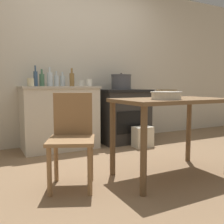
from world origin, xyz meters
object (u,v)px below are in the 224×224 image
object	(u,v)px
mixing_bowl_small	(167,93)
bottle_mid_left	(72,79)
stove	(122,115)
cup_mid_right	(81,83)
bottle_center_left	(57,80)
flour_sack	(143,137)
bottle_center_right	(50,79)
bottle_far_left	(63,81)
stock_pot	(121,82)
chair	(72,136)
cup_far_right	(89,83)
mixing_bowl_large	(166,95)
bottle_center	(42,80)
work_table	(171,111)
bottle_left	(36,78)
cup_right	(31,82)

from	to	relation	value
mixing_bowl_small	bottle_mid_left	xyz separation A→B (m)	(-0.57, 1.45, 0.17)
stove	bottle_mid_left	world-z (taller)	bottle_mid_left
cup_mid_right	bottle_center_left	bearing A→B (deg)	157.29
stove	flour_sack	size ratio (longest dim) A/B	2.79
bottle_center_right	bottle_far_left	bearing A→B (deg)	24.43
bottle_mid_left	mixing_bowl_small	bearing A→B (deg)	-68.54
flour_sack	bottle_center_right	xyz separation A→B (m)	(-1.22, 0.55, 0.85)
stock_pot	cup_mid_right	bearing A→B (deg)	179.63
flour_sack	bottle_mid_left	distance (m)	1.34
chair	bottle_far_left	world-z (taller)	bottle_far_left
bottle_center_right	cup_mid_right	world-z (taller)	bottle_center_right
bottle_center_left	cup_far_right	world-z (taller)	bottle_center_left
mixing_bowl_large	cup_far_right	xyz separation A→B (m)	(-0.13, 1.55, 0.12)
chair	bottle_center	distance (m)	1.58
flour_sack	stock_pot	bearing A→B (deg)	104.82
chair	bottle_center	xyz separation A→B (m)	(0.05, 1.49, 0.53)
mixing_bowl_small	bottle_center_right	xyz separation A→B (m)	(-0.88, 1.47, 0.17)
work_table	mixing_bowl_small	xyz separation A→B (m)	(0.08, 0.17, 0.17)
bottle_mid_left	bottle_center	distance (m)	0.42
bottle_far_left	bottle_left	size ratio (longest dim) A/B	0.74
stove	cup_right	xyz separation A→B (m)	(-1.44, -0.18, 0.52)
work_table	bottle_left	bearing A→B (deg)	120.88
stock_pot	bottle_far_left	world-z (taller)	bottle_far_left
bottle_left	cup_mid_right	bearing A→B (deg)	-10.73
mixing_bowl_small	cup_mid_right	world-z (taller)	cup_mid_right
mixing_bowl_small	bottle_center_left	size ratio (longest dim) A/B	1.02
cup_right	cup_far_right	xyz separation A→B (m)	(0.82, 0.05, -0.00)
chair	bottle_left	world-z (taller)	bottle_left
stock_pot	cup_far_right	distance (m)	0.60
stove	bottle_left	world-z (taller)	bottle_left
chair	cup_mid_right	world-z (taller)	cup_mid_right
chair	bottle_left	distance (m)	1.56
cup_far_right	bottle_far_left	bearing A→B (deg)	134.23
bottle_center	bottle_center_right	bearing A→B (deg)	-24.61
work_table	stove	bearing A→B (deg)	78.06
bottle_far_left	cup_far_right	xyz separation A→B (m)	(0.30, -0.31, -0.03)
stove	bottle_mid_left	bearing A→B (deg)	175.91
mixing_bowl_small	bottle_far_left	bearing A→B (deg)	113.16
work_table	bottle_center_left	distance (m)	1.85
bottle_far_left	bottle_center_right	size ratio (longest dim) A/B	0.79
bottle_far_left	bottle_center_right	bearing A→B (deg)	-155.57
stock_pot	cup_far_right	world-z (taller)	stock_pot
stove	bottle_mid_left	xyz separation A→B (m)	(-0.82, 0.06, 0.57)
bottle_center_left	bottle_center_right	bearing A→B (deg)	-162.23
bottle_mid_left	bottle_center_right	xyz separation A→B (m)	(-0.32, 0.03, 0.00)
bottle_mid_left	bottle_center_left	world-z (taller)	bottle_mid_left
mixing_bowl_small	work_table	bearing A→B (deg)	-115.18
work_table	cup_mid_right	xyz separation A→B (m)	(-0.37, 1.55, 0.28)
chair	stock_pot	bearing A→B (deg)	70.77
bottle_center	cup_far_right	world-z (taller)	bottle_center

